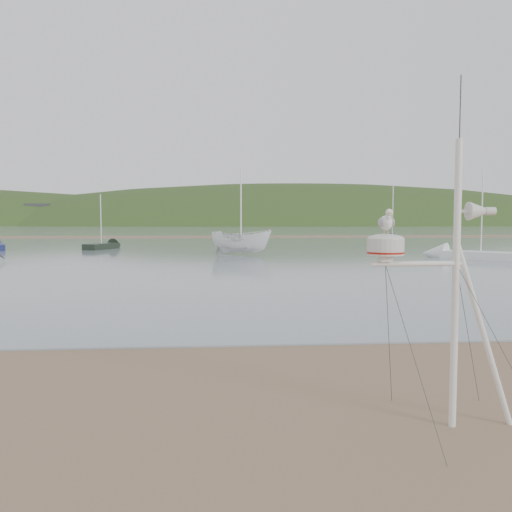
{
  "coord_description": "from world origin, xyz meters",
  "views": [
    {
      "loc": [
        1.49,
        -7.22,
        2.7
      ],
      "look_at": [
        2.13,
        1.0,
        2.13
      ],
      "focal_mm": 38.0,
      "sensor_mm": 36.0,
      "label": 1
    }
  ],
  "objects": [
    {
      "name": "far_cottages",
      "position": [
        3.0,
        196.0,
        4.0
      ],
      "size": [
        294.4,
        6.3,
        8.0
      ],
      "color": "silver",
      "rests_on": "ground"
    },
    {
      "name": "ground",
      "position": [
        0.0,
        0.0,
        0.0
      ],
      "size": [
        560.0,
        560.0,
        0.0
      ],
      "primitive_type": "plane",
      "color": "brown",
      "rests_on": "ground"
    },
    {
      "name": "boat_white",
      "position": [
        3.48,
        32.53,
        2.44
      ],
      "size": [
        2.45,
        2.43,
        4.79
      ],
      "primitive_type": "imported",
      "rotation": [
        0.0,
        0.0,
        1.12
      ],
      "color": "white",
      "rests_on": "water"
    },
    {
      "name": "sailboat_blue_far",
      "position": [
        19.69,
        47.04,
        0.3
      ],
      "size": [
        3.53,
        7.0,
        6.78
      ],
      "color": "#151D4C",
      "rests_on": "ground"
    },
    {
      "name": "sailboat_dark_mid",
      "position": [
        -7.77,
        41.31,
        0.3
      ],
      "size": [
        3.05,
        5.12,
        5.07
      ],
      "color": "black",
      "rests_on": "ground"
    },
    {
      "name": "sailboat_white_near",
      "position": [
        17.64,
        27.73,
        0.3
      ],
      "size": [
        5.71,
        5.38,
        6.3
      ],
      "color": "white",
      "rests_on": "ground"
    },
    {
      "name": "sandbar",
      "position": [
        0.0,
        70.0,
        0.07
      ],
      "size": [
        560.0,
        7.0,
        0.07
      ],
      "primitive_type": "cube",
      "color": "brown",
      "rests_on": "water"
    },
    {
      "name": "water",
      "position": [
        0.0,
        132.0,
        0.02
      ],
      "size": [
        560.0,
        256.0,
        0.04
      ],
      "primitive_type": "cube",
      "color": "gray",
      "rests_on": "ground"
    },
    {
      "name": "mast_rig",
      "position": [
        4.52,
        -0.6,
        1.09
      ],
      "size": [
        1.99,
        2.13,
        4.5
      ],
      "color": "white",
      "rests_on": "ground"
    },
    {
      "name": "hill_ridge",
      "position": [
        18.52,
        235.0,
        -19.7
      ],
      "size": [
        620.0,
        180.0,
        80.0
      ],
      "color": "#253B18",
      "rests_on": "ground"
    }
  ]
}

